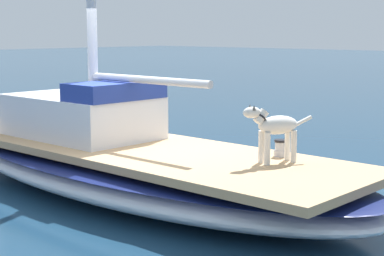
% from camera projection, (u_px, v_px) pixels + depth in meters
% --- Properties ---
extents(ground_plane, '(120.00, 120.00, 0.00)m').
position_uv_depth(ground_plane, '(138.00, 194.00, 8.55)').
color(ground_plane, navy).
extents(sailboat_main, '(2.54, 7.25, 0.66)m').
position_uv_depth(sailboat_main, '(137.00, 170.00, 8.50)').
color(sailboat_main, white).
rests_on(sailboat_main, ground).
extents(cabin_house, '(1.41, 2.23, 0.84)m').
position_uv_depth(cabin_house, '(85.00, 113.00, 9.15)').
color(cabin_house, silver).
rests_on(cabin_house, sailboat_main).
extents(dog_white, '(0.90, 0.44, 0.70)m').
position_uv_depth(dog_white, '(275.00, 127.00, 7.31)').
color(dog_white, silver).
rests_on(dog_white, sailboat_main).
extents(deck_winch, '(0.16, 0.16, 0.21)m').
position_uv_depth(deck_winch, '(280.00, 149.00, 7.74)').
color(deck_winch, '#B7B7BC').
rests_on(deck_winch, sailboat_main).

